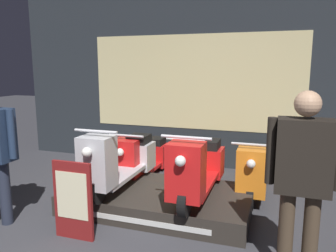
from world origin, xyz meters
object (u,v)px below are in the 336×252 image
scooter_display_left (121,161)px  price_sign_board (73,200)px  scooter_backrow_1 (195,164)px  scooter_backrow_2 (254,170)px  person_right_browsing (303,171)px  scooter_display_right (198,168)px  scooter_backrow_0 (143,159)px

scooter_display_left → price_sign_board: bearing=-94.1°
scooter_backrow_1 → scooter_backrow_2: (0.88, 0.00, 0.00)m
scooter_backrow_2 → price_sign_board: 2.62m
scooter_backrow_1 → price_sign_board: 2.15m
scooter_display_left → scooter_backrow_1: (0.78, 0.99, -0.25)m
scooter_display_left → scooter_backrow_2: (1.66, 0.99, -0.25)m
scooter_backrow_1 → price_sign_board: scooter_backrow_1 is taller
person_right_browsing → scooter_display_right: bearing=139.6°
scooter_backrow_0 → person_right_browsing: (2.26, -1.92, 0.62)m
scooter_display_right → scooter_backrow_0: (-1.16, 0.99, -0.25)m
scooter_display_left → scooter_backrow_0: (-0.10, 0.99, -0.25)m
scooter_display_right → scooter_backrow_0: bearing=139.5°
scooter_display_left → price_sign_board: 1.00m
scooter_display_right → scooter_backrow_2: size_ratio=1.00×
scooter_backrow_0 → person_right_browsing: person_right_browsing is taller
scooter_backrow_1 → price_sign_board: (-0.85, -1.97, 0.08)m
scooter_backrow_2 → scooter_display_left: bearing=-149.2°
scooter_display_right → scooter_backrow_1: size_ratio=1.00×
scooter_display_right → scooter_backrow_1: scooter_display_right is taller
scooter_display_right → scooter_display_left: bearing=180.0°
scooter_display_left → scooter_backrow_2: scooter_display_left is taller
scooter_display_right → scooter_backrow_0: 1.54m
scooter_backrow_1 → scooter_display_left: bearing=-128.2°
scooter_display_right → scooter_backrow_1: (-0.28, 0.99, -0.25)m
scooter_backrow_0 → price_sign_board: scooter_backrow_0 is taller
scooter_display_right → scooter_backrow_2: 1.19m
scooter_backrow_0 → scooter_backrow_2: (1.77, 0.00, 0.00)m
scooter_display_left → price_sign_board: size_ratio=1.95×
scooter_backrow_1 → person_right_browsing: person_right_browsing is taller
scooter_backrow_0 → scooter_backrow_1: same height
scooter_display_right → person_right_browsing: (1.10, -0.93, 0.37)m
scooter_backrow_2 → price_sign_board: (-1.73, -1.97, 0.08)m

